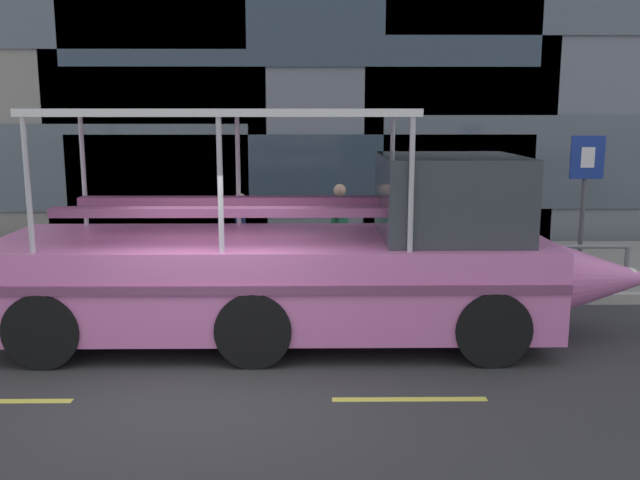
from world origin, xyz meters
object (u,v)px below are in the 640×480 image
object	(u,v)px
pedestrian_mid_left	(340,220)
pedestrian_mid_right	(240,225)
duck_tour_boat	(313,263)
pedestrian_near_bow	(485,224)
parking_sign	(585,184)

from	to	relation	value
pedestrian_mid_left	pedestrian_mid_right	distance (m)	1.91
duck_tour_boat	pedestrian_near_bow	size ratio (longest dim) A/B	6.04
parking_sign	duck_tour_boat	size ratio (longest dim) A/B	0.28
parking_sign	pedestrian_mid_right	distance (m)	6.37
parking_sign	pedestrian_mid_right	bearing A→B (deg)	171.71
pedestrian_near_bow	duck_tour_boat	bearing A→B (deg)	-134.74
duck_tour_boat	pedestrian_mid_left	size ratio (longest dim) A/B	5.57
parking_sign	pedestrian_mid_left	xyz separation A→B (m)	(-4.34, 0.91, -0.77)
pedestrian_near_bow	pedestrian_mid_right	size ratio (longest dim) A/B	1.02
parking_sign	pedestrian_near_bow	bearing A→B (deg)	151.23
pedestrian_mid_right	duck_tour_boat	bearing A→B (deg)	-67.67
pedestrian_mid_right	parking_sign	bearing A→B (deg)	-8.29
pedestrian_near_bow	pedestrian_mid_left	distance (m)	2.80
duck_tour_boat	pedestrian_near_bow	distance (m)	4.70
duck_tour_boat	pedestrian_mid_left	bearing A→B (deg)	81.49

